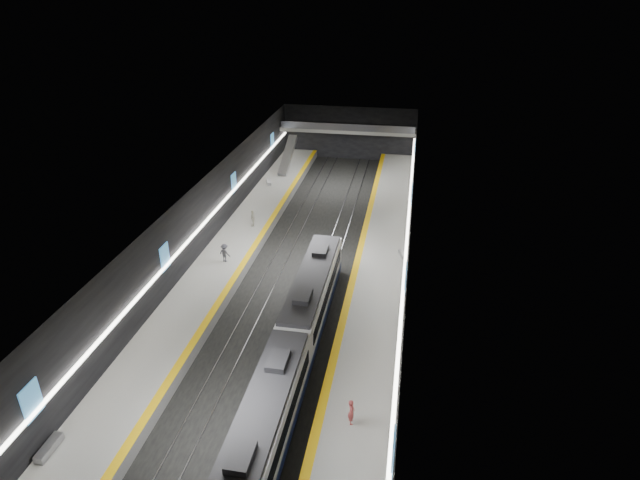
% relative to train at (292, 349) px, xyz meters
% --- Properties ---
extents(ground, '(70.00, 70.00, 0.00)m').
position_rel_train_xyz_m(ground, '(-2.50, 15.10, -2.20)').
color(ground, black).
rests_on(ground, ground).
extents(ceiling, '(20.00, 70.00, 0.04)m').
position_rel_train_xyz_m(ceiling, '(-2.50, 15.10, 5.80)').
color(ceiling, beige).
rests_on(ceiling, wall_left).
extents(wall_left, '(0.04, 70.00, 8.00)m').
position_rel_train_xyz_m(wall_left, '(-12.50, 15.10, 1.80)').
color(wall_left, black).
rests_on(wall_left, ground).
extents(wall_right, '(0.04, 70.00, 8.00)m').
position_rel_train_xyz_m(wall_right, '(7.50, 15.10, 1.80)').
color(wall_right, black).
rests_on(wall_right, ground).
extents(wall_back, '(20.00, 0.04, 8.00)m').
position_rel_train_xyz_m(wall_back, '(-2.50, 50.10, 1.80)').
color(wall_back, black).
rests_on(wall_back, ground).
extents(platform_left, '(5.00, 70.00, 1.00)m').
position_rel_train_xyz_m(platform_left, '(-10.00, 15.10, -1.70)').
color(platform_left, slate).
rests_on(platform_left, ground).
extents(tile_surface_left, '(5.00, 70.00, 0.02)m').
position_rel_train_xyz_m(tile_surface_left, '(-10.00, 15.10, -1.19)').
color(tile_surface_left, '#9F9F9A').
rests_on(tile_surface_left, platform_left).
extents(tactile_strip_left, '(0.60, 70.00, 0.02)m').
position_rel_train_xyz_m(tactile_strip_left, '(-7.80, 15.10, -1.18)').
color(tactile_strip_left, yellow).
rests_on(tactile_strip_left, platform_left).
extents(platform_right, '(5.00, 70.00, 1.00)m').
position_rel_train_xyz_m(platform_right, '(5.00, 15.10, -1.70)').
color(platform_right, slate).
rests_on(platform_right, ground).
extents(tile_surface_right, '(5.00, 70.00, 0.02)m').
position_rel_train_xyz_m(tile_surface_right, '(5.00, 15.10, -1.19)').
color(tile_surface_right, '#9F9F9A').
rests_on(tile_surface_right, platform_right).
extents(tactile_strip_right, '(0.60, 70.00, 0.02)m').
position_rel_train_xyz_m(tactile_strip_right, '(2.80, 15.10, -1.18)').
color(tactile_strip_right, yellow).
rests_on(tactile_strip_right, platform_right).
extents(rails, '(6.52, 70.00, 0.12)m').
position_rel_train_xyz_m(rails, '(-2.50, 15.10, -2.14)').
color(rails, gray).
rests_on(rails, ground).
extents(train, '(2.69, 30.04, 3.60)m').
position_rel_train_xyz_m(train, '(0.00, 0.00, 0.00)').
color(train, '#0E1636').
rests_on(train, ground).
extents(ad_posters, '(19.94, 53.50, 2.20)m').
position_rel_train_xyz_m(ad_posters, '(-2.50, 16.10, 2.30)').
color(ad_posters, '#428CC8').
rests_on(ad_posters, wall_left).
extents(cove_light_left, '(0.25, 68.60, 0.12)m').
position_rel_train_xyz_m(cove_light_left, '(-12.30, 15.10, 1.60)').
color(cove_light_left, white).
rests_on(cove_light_left, wall_left).
extents(cove_light_right, '(0.25, 68.60, 0.12)m').
position_rel_train_xyz_m(cove_light_right, '(7.30, 15.10, 1.60)').
color(cove_light_right, white).
rests_on(cove_light_right, wall_right).
extents(mezzanine_bridge, '(20.00, 3.00, 1.50)m').
position_rel_train_xyz_m(mezzanine_bridge, '(-2.50, 48.03, 2.84)').
color(mezzanine_bridge, gray).
rests_on(mezzanine_bridge, wall_left).
extents(escalator, '(1.20, 7.50, 3.92)m').
position_rel_train_xyz_m(escalator, '(-10.00, 41.10, 0.70)').
color(escalator, '#99999E').
rests_on(escalator, platform_left).
extents(bench_left_near, '(0.57, 2.04, 0.50)m').
position_rel_train_xyz_m(bench_left_near, '(-12.00, -10.15, -0.95)').
color(bench_left_near, '#99999E').
rests_on(bench_left_near, platform_left).
extents(bench_left_far, '(1.12, 1.88, 0.44)m').
position_rel_train_xyz_m(bench_left_far, '(-11.08, 34.61, -0.97)').
color(bench_left_far, '#99999E').
rests_on(bench_left_far, platform_left).
extents(bench_right_far, '(0.92, 1.67, 0.39)m').
position_rel_train_xyz_m(bench_right_far, '(7.00, 17.37, -1.00)').
color(bench_right_far, '#99999E').
rests_on(bench_right_far, platform_right).
extents(passenger_right_a, '(0.55, 0.71, 1.75)m').
position_rel_train_xyz_m(passenger_right_a, '(4.79, -4.92, -0.32)').
color(passenger_right_a, '#BA4545').
rests_on(passenger_right_a, platform_right).
extents(passenger_left_a, '(0.69, 1.15, 1.84)m').
position_rel_train_xyz_m(passenger_left_a, '(-9.29, 21.55, -0.28)').
color(passenger_left_a, beige).
rests_on(passenger_left_a, platform_left).
extents(passenger_left_b, '(1.34, 1.02, 1.83)m').
position_rel_train_xyz_m(passenger_left_b, '(-9.60, 13.30, -0.28)').
color(passenger_left_b, '#45444D').
rests_on(passenger_left_b, platform_left).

